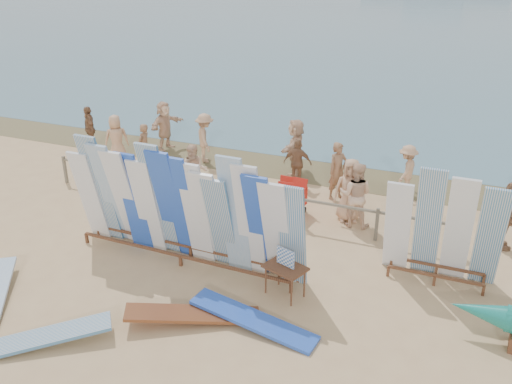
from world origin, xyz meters
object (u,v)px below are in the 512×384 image
at_px(main_surfboard_rack, 182,211).
at_px(beach_chair_left, 285,198).
at_px(flat_board_e, 40,345).
at_px(beachgoer_10, 507,216).
at_px(beachgoer_2, 194,171).
at_px(beachgoer_8, 355,195).
at_px(flat_board_d, 253,326).
at_px(beachgoer_6, 350,190).
at_px(stroller, 295,202).
at_px(beachgoer_9, 407,170).
at_px(beach_chair_right, 284,205).
at_px(beachgoer_4, 298,163).
at_px(side_surfboard_rack, 443,231).
at_px(vendor_table, 285,280).
at_px(beachgoer_5, 296,147).
at_px(beachgoer_11, 165,125).
at_px(flat_board_c, 194,321).
at_px(beachgoer_3, 205,138).
at_px(beachgoer_7, 338,171).
at_px(beachgoer_1, 144,147).
at_px(beachgoer_0, 117,139).
at_px(beachgoer_extra_1, 90,129).

height_order(main_surfboard_rack, beach_chair_left, main_surfboard_rack).
relative_size(flat_board_e, beachgoer_10, 1.51).
bearing_deg(beachgoer_2, beachgoer_8, -24.13).
relative_size(flat_board_d, beachgoer_6, 1.50).
height_order(stroller, beachgoer_9, beachgoer_9).
xyz_separation_m(beach_chair_right, beachgoer_4, (-0.30, 2.04, 0.52)).
xyz_separation_m(side_surfboard_rack, vendor_table, (-2.98, -1.86, -0.89)).
bearing_deg(vendor_table, beachgoer_5, 126.57).
xyz_separation_m(beachgoer_11, beachgoer_9, (9.01, -0.83, -0.13)).
distance_m(flat_board_c, beachgoer_3, 9.24).
height_order(stroller, beachgoer_2, beachgoer_2).
relative_size(side_surfboard_rack, beachgoer_3, 1.60).
xyz_separation_m(flat_board_d, beachgoer_3, (-5.19, 7.94, 0.87)).
bearing_deg(beachgoer_6, main_surfboard_rack, -147.60).
bearing_deg(beachgoer_4, beachgoer_7, 153.89).
distance_m(beach_chair_right, beachgoer_8, 2.12).
xyz_separation_m(stroller, beachgoer_9, (2.64, 2.70, 0.38)).
xyz_separation_m(beachgoer_2, beachgoer_5, (2.16, 3.02, 0.11)).
bearing_deg(beachgoer_1, beachgoer_0, -97.97).
bearing_deg(beachgoer_0, beachgoer_7, 136.17).
relative_size(flat_board_d, stroller, 2.63).
distance_m(beachgoer_0, beachgoer_3, 3.08).
height_order(beachgoer_10, beachgoer_11, beachgoer_11).
bearing_deg(beachgoer_9, flat_board_c, -10.81).
bearing_deg(beachgoer_0, flat_board_e, 73.50).
bearing_deg(beachgoer_1, beachgoer_3, 129.82).
bearing_deg(side_surfboard_rack, beach_chair_right, 155.45).
bearing_deg(beachgoer_11, flat_board_d, -129.95).
distance_m(flat_board_c, beachgoer_6, 6.02).
bearing_deg(beach_chair_left, beachgoer_9, 40.49).
bearing_deg(beachgoer_11, vendor_table, -124.62).
height_order(beach_chair_right, beachgoer_9, beachgoer_9).
height_order(flat_board_d, beachgoer_2, beachgoer_2).
bearing_deg(flat_board_c, vendor_table, -69.61).
distance_m(beachgoer_9, beachgoer_4, 3.34).
distance_m(flat_board_c, beachgoer_extra_1, 11.53).
distance_m(stroller, beachgoer_6, 1.57).
distance_m(beachgoer_1, beachgoer_6, 7.49).
bearing_deg(beachgoer_extra_1, flat_board_c, -1.80).
bearing_deg(beach_chair_right, stroller, -6.60).
height_order(main_surfboard_rack, beachgoer_1, main_surfboard_rack).
xyz_separation_m(beach_chair_right, beachgoer_2, (-2.87, 0.01, 0.58)).
bearing_deg(flat_board_c, beachgoer_1, 11.07).
relative_size(flat_board_e, beachgoer_0, 1.56).
xyz_separation_m(side_surfboard_rack, flat_board_e, (-6.71, -5.20, -1.27)).
distance_m(beachgoer_10, beachgoer_5, 7.04).
height_order(main_surfboard_rack, beachgoer_9, main_surfboard_rack).
bearing_deg(main_surfboard_rack, beachgoer_6, 51.25).
xyz_separation_m(beach_chair_right, beachgoer_10, (5.74, 0.19, 0.64)).
bearing_deg(flat_board_c, beach_chair_left, -26.71).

